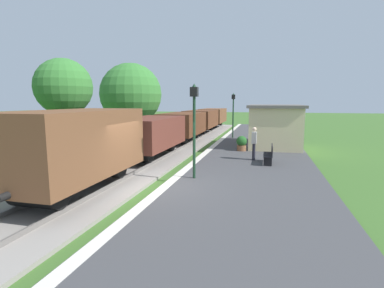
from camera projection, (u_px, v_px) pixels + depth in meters
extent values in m
plane|color=#3D6628|center=(155.00, 192.00, 10.83)|extent=(160.00, 160.00, 0.00)
cube|color=#424244|center=(244.00, 195.00, 10.03)|extent=(6.00, 60.00, 0.25)
cube|color=silver|center=(166.00, 186.00, 10.70)|extent=(0.36, 60.00, 0.01)
cube|color=gray|center=(97.00, 186.00, 11.40)|extent=(3.80, 60.00, 0.12)
cube|color=slate|center=(114.00, 184.00, 11.21)|extent=(0.07, 60.00, 0.14)
cube|color=slate|center=(80.00, 181.00, 11.56)|extent=(0.07, 60.00, 0.14)
cube|color=brown|center=(75.00, 143.00, 10.01)|extent=(2.50, 5.60, 2.20)
cube|color=black|center=(77.00, 170.00, 10.14)|extent=(2.10, 5.15, 0.50)
cylinder|color=black|center=(105.00, 166.00, 11.90)|extent=(1.56, 0.84, 0.84)
cylinder|color=black|center=(38.00, 193.00, 8.46)|extent=(1.56, 0.84, 0.84)
cylinder|color=black|center=(118.00, 155.00, 12.97)|extent=(0.20, 0.30, 0.20)
cylinder|color=black|center=(3.00, 197.00, 7.31)|extent=(0.20, 0.30, 0.20)
cube|color=brown|center=(150.00, 132.00, 16.38)|extent=(2.50, 5.60, 1.60)
cube|color=black|center=(150.00, 144.00, 16.48)|extent=(2.10, 5.15, 0.50)
cylinder|color=black|center=(161.00, 144.00, 18.23)|extent=(1.56, 0.84, 0.84)
cylinder|color=black|center=(137.00, 154.00, 14.79)|extent=(1.56, 0.84, 0.84)
cylinder|color=black|center=(167.00, 138.00, 19.31)|extent=(0.20, 0.30, 0.20)
cylinder|color=black|center=(126.00, 153.00, 13.64)|extent=(0.20, 0.30, 0.20)
cube|color=brown|center=(183.00, 123.00, 22.71)|extent=(2.50, 5.60, 1.60)
cube|color=black|center=(183.00, 132.00, 22.81)|extent=(2.10, 5.15, 0.50)
cylinder|color=black|center=(189.00, 133.00, 24.56)|extent=(1.56, 0.84, 0.84)
cylinder|color=black|center=(176.00, 138.00, 21.12)|extent=(1.56, 0.84, 0.84)
cylinder|color=black|center=(192.00, 129.00, 25.64)|extent=(0.20, 0.30, 0.20)
cylinder|color=black|center=(171.00, 136.00, 19.98)|extent=(0.20, 0.30, 0.20)
cube|color=brown|center=(201.00, 119.00, 29.05)|extent=(2.50, 5.60, 1.60)
cube|color=black|center=(201.00, 125.00, 29.14)|extent=(2.10, 5.15, 0.50)
cylinder|color=black|center=(205.00, 126.00, 30.90)|extent=(1.56, 0.84, 0.84)
cylinder|color=black|center=(197.00, 129.00, 27.46)|extent=(1.56, 0.84, 0.84)
cylinder|color=black|center=(207.00, 123.00, 31.97)|extent=(0.20, 0.30, 0.20)
cylinder|color=black|center=(194.00, 128.00, 26.31)|extent=(0.20, 0.30, 0.20)
cube|color=brown|center=(213.00, 115.00, 35.38)|extent=(2.50, 5.60, 1.60)
cube|color=black|center=(213.00, 121.00, 35.47)|extent=(2.10, 5.15, 0.50)
cylinder|color=black|center=(215.00, 122.00, 37.23)|extent=(1.56, 0.84, 0.84)
cylinder|color=black|center=(210.00, 124.00, 33.79)|extent=(1.56, 0.84, 0.84)
cylinder|color=black|center=(217.00, 119.00, 38.30)|extent=(0.20, 0.30, 0.20)
cylinder|color=black|center=(208.00, 123.00, 32.64)|extent=(0.20, 0.30, 0.20)
cube|color=beige|center=(275.00, 127.00, 20.22)|extent=(3.20, 5.50, 2.60)
cube|color=#66605B|center=(276.00, 106.00, 20.02)|extent=(3.50, 5.80, 0.18)
cube|color=black|center=(250.00, 126.00, 19.54)|extent=(0.03, 0.90, 0.80)
cube|color=black|center=(268.00, 155.00, 14.47)|extent=(0.42, 1.50, 0.04)
cube|color=black|center=(272.00, 150.00, 14.39)|extent=(0.04, 1.50, 0.45)
cube|color=black|center=(268.00, 162.00, 13.93)|extent=(0.38, 0.06, 0.42)
cube|color=black|center=(268.00, 157.00, 15.08)|extent=(0.38, 0.06, 0.42)
cylinder|color=black|center=(254.00, 152.00, 15.30)|extent=(0.15, 0.15, 0.86)
cylinder|color=black|center=(254.00, 151.00, 15.46)|extent=(0.15, 0.15, 0.86)
cube|color=#B2ADA8|center=(254.00, 138.00, 15.28)|extent=(0.25, 0.39, 0.60)
sphere|color=beige|center=(254.00, 129.00, 15.21)|extent=(0.22, 0.22, 0.22)
cylinder|color=brown|center=(241.00, 148.00, 18.25)|extent=(0.56, 0.56, 0.34)
sphere|color=#235B23|center=(242.00, 141.00, 18.19)|extent=(0.64, 0.64, 0.64)
cylinder|color=#193823|center=(194.00, 138.00, 11.56)|extent=(0.11, 0.11, 3.20)
cube|color=black|center=(194.00, 92.00, 11.30)|extent=(0.28, 0.28, 0.36)
sphere|color=#F2E5BF|center=(194.00, 92.00, 11.30)|extent=(0.20, 0.20, 0.20)
cone|color=#193823|center=(194.00, 85.00, 11.27)|extent=(0.20, 0.20, 0.16)
cylinder|color=#193823|center=(233.00, 119.00, 24.57)|extent=(0.11, 0.11, 3.20)
cube|color=black|center=(233.00, 97.00, 24.32)|extent=(0.28, 0.28, 0.36)
sphere|color=#F2E5BF|center=(233.00, 97.00, 24.32)|extent=(0.20, 0.20, 0.20)
cone|color=#193823|center=(234.00, 94.00, 24.28)|extent=(0.20, 0.20, 0.16)
cylinder|color=#4C3823|center=(67.00, 136.00, 15.66)|extent=(0.28, 0.28, 2.91)
sphere|color=#387A33|center=(64.00, 87.00, 15.29)|extent=(2.92, 2.92, 2.92)
cylinder|color=#4C3823|center=(132.00, 131.00, 22.53)|extent=(0.28, 0.28, 2.08)
sphere|color=#387A33|center=(131.00, 94.00, 22.14)|extent=(4.57, 4.57, 4.57)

